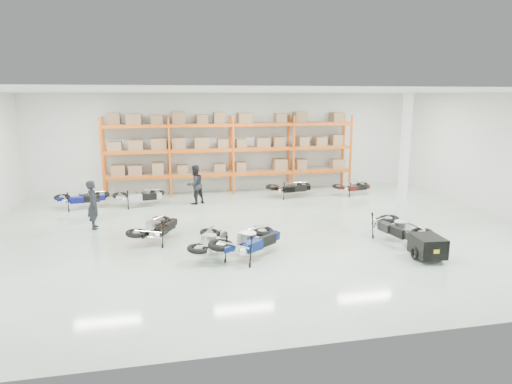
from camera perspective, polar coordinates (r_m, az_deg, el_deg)
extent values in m
plane|color=silver|center=(15.01, 0.98, -4.97)|extent=(18.00, 18.00, 0.00)
plane|color=white|center=(14.37, 1.05, 12.48)|extent=(18.00, 18.00, 0.00)
plane|color=silver|center=(21.35, -3.29, 6.19)|extent=(18.00, 0.00, 18.00)
plane|color=silver|center=(8.00, 12.51, -3.57)|extent=(18.00, 0.00, 18.00)
plane|color=silver|center=(18.73, 28.99, 3.95)|extent=(0.00, 14.00, 14.00)
cube|color=#E8560C|center=(20.29, -18.67, 3.88)|extent=(0.08, 0.08, 3.50)
cube|color=#E8560C|center=(21.18, -18.41, 4.20)|extent=(0.08, 0.08, 3.50)
cube|color=#E8560C|center=(20.16, -10.73, 4.25)|extent=(0.08, 0.08, 3.50)
cube|color=#E8560C|center=(21.06, -10.80, 4.56)|extent=(0.08, 0.08, 3.50)
cube|color=#E8560C|center=(20.42, -2.83, 4.53)|extent=(0.08, 0.08, 3.50)
cube|color=#E8560C|center=(21.30, -3.23, 4.83)|extent=(0.08, 0.08, 3.50)
cube|color=#E8560C|center=(21.05, 4.73, 4.72)|extent=(0.08, 0.08, 3.50)
cube|color=#E8560C|center=(21.91, 4.05, 5.01)|extent=(0.08, 0.08, 3.50)
cube|color=#E8560C|center=(22.02, 11.75, 4.83)|extent=(0.08, 0.08, 3.50)
cube|color=#E8560C|center=(22.84, 10.84, 5.11)|extent=(0.08, 0.08, 3.50)
cube|color=#E8560C|center=(20.31, -14.59, 1.70)|extent=(2.70, 0.08, 0.12)
cube|color=#E8560C|center=(21.19, -14.50, 2.11)|extent=(2.70, 0.08, 0.12)
cube|color=#976F4E|center=(20.74, -14.55, 2.10)|extent=(2.68, 0.88, 0.02)
cube|color=#976F4E|center=(20.70, -14.58, 2.73)|extent=(2.40, 0.70, 0.44)
cube|color=#E8560C|center=(20.37, -6.70, 2.03)|extent=(2.70, 0.08, 0.12)
cube|color=#E8560C|center=(21.25, -6.94, 2.43)|extent=(2.70, 0.08, 0.12)
cube|color=#976F4E|center=(20.80, -6.82, 2.42)|extent=(2.68, 0.88, 0.02)
cube|color=#976F4E|center=(20.76, -6.84, 3.05)|extent=(2.40, 0.70, 0.44)
cube|color=#E8560C|center=(20.82, 1.00, 2.32)|extent=(2.70, 0.08, 0.12)
cube|color=#E8560C|center=(21.68, 0.46, 2.70)|extent=(2.70, 0.08, 0.12)
cube|color=#976F4E|center=(21.24, 0.72, 2.70)|extent=(2.68, 0.88, 0.02)
cube|color=#976F4E|center=(21.20, 0.73, 3.31)|extent=(2.40, 0.70, 0.44)
cube|color=#E8560C|center=(21.62, 8.25, 2.55)|extent=(2.70, 0.08, 0.12)
cube|color=#E8560C|center=(22.45, 7.46, 2.92)|extent=(2.70, 0.08, 0.12)
cube|color=#976F4E|center=(22.02, 7.85, 2.92)|extent=(2.68, 0.88, 0.02)
cube|color=#976F4E|center=(21.99, 7.87, 3.51)|extent=(2.40, 0.70, 0.44)
cube|color=#E8560C|center=(20.15, -14.75, 4.78)|extent=(2.70, 0.08, 0.12)
cube|color=#E8560C|center=(21.04, -14.65, 5.06)|extent=(2.70, 0.08, 0.12)
cube|color=#976F4E|center=(20.59, -14.71, 5.12)|extent=(2.68, 0.88, 0.02)
cube|color=#976F4E|center=(20.56, -14.74, 5.75)|extent=(2.40, 0.70, 0.44)
cube|color=#E8560C|center=(20.21, -6.77, 5.10)|extent=(2.70, 0.08, 0.12)
cube|color=#E8560C|center=(21.10, -7.01, 5.38)|extent=(2.70, 0.08, 0.12)
cube|color=#976F4E|center=(20.65, -6.90, 5.44)|extent=(2.68, 0.88, 0.02)
cube|color=#976F4E|center=(20.63, -6.91, 6.07)|extent=(2.40, 0.70, 0.44)
cube|color=#E8560C|center=(20.66, 1.01, 5.33)|extent=(2.70, 0.08, 0.12)
cube|color=#E8560C|center=(21.53, 0.46, 5.59)|extent=(2.70, 0.08, 0.12)
cube|color=#976F4E|center=(21.09, 0.73, 5.65)|extent=(2.68, 0.88, 0.02)
cube|color=#976F4E|center=(21.07, 0.73, 6.27)|extent=(2.40, 0.70, 0.44)
cube|color=#E8560C|center=(21.47, 8.34, 5.45)|extent=(2.70, 0.08, 0.12)
cube|color=#E8560C|center=(22.31, 7.53, 5.71)|extent=(2.70, 0.08, 0.12)
cube|color=#976F4E|center=(21.88, 7.93, 5.76)|extent=(2.68, 0.88, 0.02)
cube|color=#976F4E|center=(21.86, 7.95, 6.36)|extent=(2.40, 0.70, 0.44)
cube|color=#E8560C|center=(20.05, -14.92, 7.90)|extent=(2.70, 0.08, 0.12)
cube|color=#E8560C|center=(20.95, -14.81, 8.05)|extent=(2.70, 0.08, 0.12)
cube|color=#976F4E|center=(20.50, -14.87, 8.17)|extent=(2.68, 0.88, 0.02)
cube|color=#976F4E|center=(20.48, -14.91, 8.81)|extent=(2.40, 0.70, 0.44)
cube|color=#E8560C|center=(20.12, -6.85, 8.22)|extent=(2.70, 0.08, 0.12)
cube|color=#E8560C|center=(21.01, -7.09, 8.36)|extent=(2.70, 0.08, 0.12)
cube|color=#976F4E|center=(20.56, -6.98, 8.48)|extent=(2.68, 0.88, 0.02)
cube|color=#976F4E|center=(20.55, -6.99, 9.12)|extent=(2.40, 0.70, 0.44)
cube|color=#E8560C|center=(20.57, 1.02, 8.37)|extent=(2.70, 0.08, 0.12)
cube|color=#E8560C|center=(21.44, 0.47, 8.52)|extent=(2.70, 0.08, 0.12)
cube|color=#976F4E|center=(21.00, 0.74, 8.64)|extent=(2.68, 0.88, 0.02)
cube|color=#976F4E|center=(20.99, 0.74, 9.26)|extent=(2.40, 0.70, 0.44)
cube|color=#E8560C|center=(21.38, 8.43, 8.38)|extent=(2.70, 0.08, 0.12)
cube|color=#E8560C|center=(22.22, 7.61, 8.53)|extent=(2.70, 0.08, 0.12)
cube|color=#976F4E|center=(21.80, 8.02, 8.64)|extent=(2.68, 0.88, 0.02)
cube|color=#976F4E|center=(21.78, 8.03, 9.24)|extent=(2.40, 0.70, 0.44)
cube|color=white|center=(16.92, 18.08, 4.16)|extent=(0.25, 0.25, 4.50)
cube|color=black|center=(13.23, 20.67, -6.32)|extent=(0.80, 0.98, 0.53)
cube|color=yellow|center=(12.87, 21.78, -6.92)|extent=(0.16, 0.03, 0.11)
torus|color=black|center=(13.10, 19.24, -7.29)|extent=(0.08, 0.37, 0.37)
torus|color=black|center=(13.49, 21.93, -6.94)|extent=(0.08, 0.37, 0.37)
cylinder|color=black|center=(13.72, 19.27, -5.37)|extent=(0.11, 0.87, 0.04)
imported|color=black|center=(16.11, -19.67, -1.50)|extent=(0.43, 0.62, 1.63)
imported|color=black|center=(18.84, -7.63, 0.91)|extent=(0.98, 0.93, 1.61)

